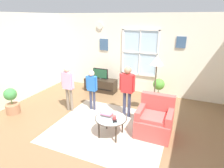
# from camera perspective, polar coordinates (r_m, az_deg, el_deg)

# --- Properties ---
(ground_plane) EXTENTS (6.53, 6.17, 0.02)m
(ground_plane) POSITION_cam_1_polar(r_m,az_deg,el_deg) (4.53, -4.92, -14.23)
(ground_plane) COLOR brown
(back_wall) EXTENTS (5.93, 0.17, 2.65)m
(back_wall) POSITION_cam_1_polar(r_m,az_deg,el_deg) (6.50, 6.65, 9.12)
(back_wall) COLOR silver
(back_wall) RESTS_ON ground_plane
(area_rug) EXTENTS (2.65, 2.36, 0.01)m
(area_rug) POSITION_cam_1_polar(r_m,az_deg,el_deg) (4.63, -0.88, -13.15)
(area_rug) COLOR #C6B29E
(area_rug) RESTS_ON ground_plane
(tv_stand) EXTENTS (1.13, 0.43, 0.46)m
(tv_stand) POSITION_cam_1_polar(r_m,az_deg,el_deg) (6.67, -3.46, -0.31)
(tv_stand) COLOR #2D2319
(tv_stand) RESTS_ON ground_plane
(television) EXTENTS (0.55, 0.08, 0.38)m
(television) POSITION_cam_1_polar(r_m,az_deg,el_deg) (6.54, -3.55, 3.20)
(television) COLOR #4C4C4C
(television) RESTS_ON tv_stand
(armchair) EXTENTS (0.76, 0.74, 0.87)m
(armchair) POSITION_cam_1_polar(r_m,az_deg,el_deg) (4.38, 12.88, -10.80)
(armchair) COLOR #D14C47
(armchair) RESTS_ON ground_plane
(coffee_table) EXTENTS (0.71, 0.71, 0.45)m
(coffee_table) POSITION_cam_1_polar(r_m,az_deg,el_deg) (4.15, -0.32, -10.66)
(coffee_table) COLOR #99B2B7
(coffee_table) RESTS_ON ground_plane
(book_stack) EXTENTS (0.26, 0.20, 0.08)m
(book_stack) POSITION_cam_1_polar(r_m,az_deg,el_deg) (4.20, -1.57, -9.15)
(book_stack) COLOR #AC9C8C
(book_stack) RESTS_ON coffee_table
(cup) EXTENTS (0.09, 0.09, 0.10)m
(cup) POSITION_cam_1_polar(r_m,az_deg,el_deg) (4.04, 0.74, -10.32)
(cup) COLOR #BF3F3F
(cup) RESTS_ON coffee_table
(remote_near_books) EXTENTS (0.10, 0.14, 0.02)m
(remote_near_books) POSITION_cam_1_polar(r_m,az_deg,el_deg) (4.03, 1.17, -11.04)
(remote_near_books) COLOR black
(remote_near_books) RESTS_ON coffee_table
(remote_near_cup) EXTENTS (0.08, 0.15, 0.02)m
(remote_near_cup) POSITION_cam_1_polar(r_m,az_deg,el_deg) (4.02, 0.57, -11.13)
(remote_near_cup) COLOR black
(remote_near_cup) RESTS_ON coffee_table
(person_blue_shirt) EXTENTS (0.35, 0.16, 1.16)m
(person_blue_shirt) POSITION_cam_1_polar(r_m,az_deg,el_deg) (5.19, -6.14, -0.53)
(person_blue_shirt) COLOR #333851
(person_blue_shirt) RESTS_ON ground_plane
(person_red_shirt) EXTENTS (0.41, 0.19, 1.37)m
(person_red_shirt) POSITION_cam_1_polar(r_m,az_deg,el_deg) (4.76, 4.68, -0.66)
(person_red_shirt) COLOR #333851
(person_red_shirt) RESTS_ON ground_plane
(person_pink_shirt) EXTENTS (0.40, 0.18, 1.32)m
(person_pink_shirt) POSITION_cam_1_polar(r_m,az_deg,el_deg) (5.21, -13.27, 0.25)
(person_pink_shirt) COLOR #726656
(person_pink_shirt) RESTS_ON ground_plane
(potted_plant_by_window) EXTENTS (0.36, 0.36, 0.70)m
(potted_plant_by_window) POSITION_cam_1_polar(r_m,az_deg,el_deg) (6.09, 14.04, -0.82)
(potted_plant_by_window) COLOR #9E6B4C
(potted_plant_by_window) RESTS_ON ground_plane
(potted_plant_corner) EXTENTS (0.37, 0.37, 0.73)m
(potted_plant_corner) POSITION_cam_1_polar(r_m,az_deg,el_deg) (5.79, -28.31, -4.69)
(potted_plant_corner) COLOR #9E6B4C
(potted_plant_corner) RESTS_ON ground_plane
(floor_lamp) EXTENTS (0.32, 0.32, 1.65)m
(floor_lamp) POSITION_cam_1_polar(r_m,az_deg,el_deg) (4.69, 13.46, 5.12)
(floor_lamp) COLOR black
(floor_lamp) RESTS_ON ground_plane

